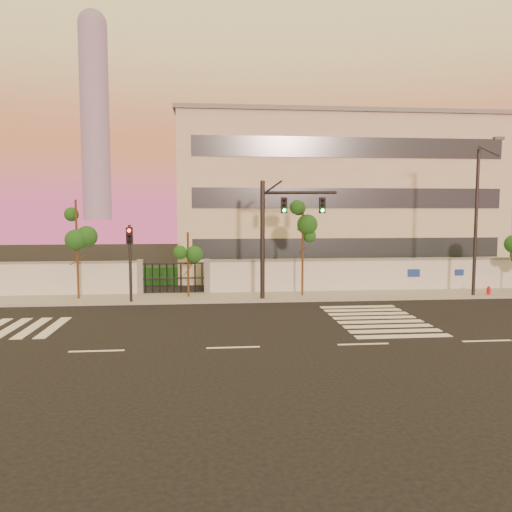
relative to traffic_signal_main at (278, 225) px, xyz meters
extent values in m
plane|color=black|center=(-3.00, -9.58, -4.29)|extent=(120.00, 120.00, 0.00)
cube|color=gray|center=(-3.00, 0.92, -4.22)|extent=(60.00, 3.00, 0.15)
cube|color=silver|center=(11.50, 2.42, -3.29)|extent=(31.00, 0.30, 2.00)
cube|color=slate|center=(11.50, 2.42, -2.23)|extent=(31.00, 0.36, 0.12)
cube|color=slate|center=(-8.00, 2.42, -3.19)|extent=(0.35, 0.35, 2.20)
cube|color=slate|center=(-4.00, 2.42, -3.19)|extent=(0.35, 0.35, 2.20)
cube|color=#103814|center=(6.00, 4.92, -3.39)|extent=(20.00, 2.00, 1.80)
cube|color=#103814|center=(-6.00, 7.42, -3.69)|extent=(6.00, 1.50, 1.20)
cube|color=beige|center=(6.00, 12.42, 1.71)|extent=(24.00, 12.00, 12.00)
cube|color=#262D38|center=(6.00, 6.40, -1.79)|extent=(22.00, 0.08, 1.40)
cube|color=#262D38|center=(6.00, 6.40, 1.71)|extent=(22.00, 0.08, 1.40)
cube|color=#262D38|center=(6.00, 6.40, 5.21)|extent=(22.00, 0.08, 1.40)
cube|color=slate|center=(6.00, 12.42, 7.81)|extent=(24.40, 12.40, 0.30)
cylinder|color=slate|center=(-68.00, 270.42, 50.71)|extent=(16.00, 16.00, 110.00)
sphere|color=slate|center=(-68.00, 270.42, 105.71)|extent=(16.00, 16.00, 16.00)
cube|color=silver|center=(-12.50, -5.58, -4.28)|extent=(0.50, 4.00, 0.02)
cube|color=silver|center=(-11.60, -5.58, -4.28)|extent=(0.50, 4.00, 0.02)
cube|color=silver|center=(-10.70, -5.58, -4.28)|extent=(0.50, 4.00, 0.02)
cube|color=silver|center=(4.00, -8.58, -4.28)|extent=(4.00, 0.50, 0.02)
cube|color=silver|center=(4.00, -7.68, -4.28)|extent=(4.00, 0.50, 0.02)
cube|color=silver|center=(4.00, -6.78, -4.28)|extent=(4.00, 0.50, 0.02)
cube|color=silver|center=(4.00, -5.88, -4.28)|extent=(4.00, 0.50, 0.02)
cube|color=silver|center=(4.00, -4.98, -4.28)|extent=(4.00, 0.50, 0.02)
cube|color=silver|center=(4.00, -4.08, -4.28)|extent=(4.00, 0.50, 0.02)
cube|color=silver|center=(4.00, -3.18, -4.28)|extent=(4.00, 0.50, 0.02)
cube|color=silver|center=(4.00, -2.28, -4.28)|extent=(4.00, 0.50, 0.02)
cube|color=silver|center=(-8.00, -9.58, -4.29)|extent=(2.00, 0.15, 0.01)
cube|color=silver|center=(-3.00, -9.58, -4.29)|extent=(2.00, 0.15, 0.01)
cube|color=silver|center=(2.00, -9.58, -4.29)|extent=(2.00, 0.15, 0.01)
cube|color=silver|center=(7.00, -9.58, -4.29)|extent=(2.00, 0.15, 0.01)
cylinder|color=#382314|center=(-11.28, 0.99, -1.42)|extent=(0.12, 0.12, 5.74)
sphere|color=#174413|center=(-11.28, 0.99, 0.30)|extent=(1.14, 1.14, 1.14)
sphere|color=#174413|center=(-10.92, 1.20, -0.56)|extent=(0.87, 0.87, 0.87)
sphere|color=#174413|center=(-11.59, 0.83, -0.28)|extent=(0.83, 0.83, 0.83)
cylinder|color=#382314|center=(-5.07, 1.03, -2.35)|extent=(0.12, 0.12, 3.89)
sphere|color=#174413|center=(-5.07, 1.03, -1.18)|extent=(1.14, 1.14, 1.14)
sphere|color=#174413|center=(-4.71, 1.24, -1.76)|extent=(0.87, 0.87, 0.87)
sphere|color=#174413|center=(-5.38, 0.88, -1.57)|extent=(0.83, 0.83, 0.83)
cylinder|color=#382314|center=(1.60, 0.82, -1.49)|extent=(0.13, 0.13, 5.61)
sphere|color=#174413|center=(1.60, 0.82, 0.19)|extent=(1.15, 1.15, 1.15)
sphere|color=#174413|center=(1.96, 1.03, -0.65)|extent=(0.88, 0.88, 0.88)
sphere|color=#174413|center=(1.28, 0.66, -0.37)|extent=(0.84, 0.84, 0.84)
cylinder|color=black|center=(-0.86, 0.01, -0.90)|extent=(0.26, 0.26, 6.79)
cylinder|color=black|center=(1.22, 0.01, 1.84)|extent=(4.08, 1.17, 0.18)
cube|color=black|center=(0.35, -0.04, 1.13)|extent=(0.38, 0.20, 0.99)
sphere|color=#0CF259|center=(0.35, -0.15, 0.82)|extent=(0.22, 0.22, 0.22)
cube|color=black|center=(2.54, -0.04, 1.13)|extent=(0.38, 0.20, 0.99)
sphere|color=#0CF259|center=(2.54, -0.15, 0.82)|extent=(0.22, 0.22, 0.22)
cylinder|color=black|center=(-8.15, -0.35, -2.11)|extent=(0.15, 0.15, 4.36)
cube|color=black|center=(-8.15, -0.40, -0.52)|extent=(0.34, 0.17, 0.87)
sphere|color=red|center=(-8.15, -0.51, -0.25)|extent=(0.19, 0.19, 0.19)
cylinder|color=black|center=(11.69, -0.05, 0.04)|extent=(0.20, 0.20, 8.67)
cylinder|color=black|center=(11.69, -1.02, 4.16)|extent=(0.11, 2.07, 0.84)
cube|color=#3F3F44|center=(11.69, -2.00, 4.70)|extent=(0.54, 0.27, 0.16)
cylinder|color=red|center=(12.66, -0.04, -4.07)|extent=(0.20, 0.20, 0.44)
cylinder|color=red|center=(12.66, -0.04, -3.81)|extent=(0.25, 0.25, 0.09)
sphere|color=red|center=(12.66, -0.04, -3.71)|extent=(0.16, 0.16, 0.16)
cylinder|color=red|center=(12.66, -0.04, -3.98)|extent=(0.26, 0.16, 0.09)
camera|label=1|loc=(-3.89, -27.88, 0.82)|focal=35.00mm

